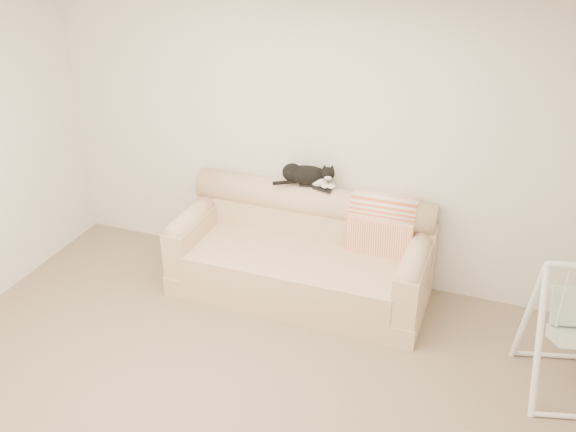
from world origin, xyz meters
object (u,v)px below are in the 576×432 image
object	(u,v)px
remote_a	(310,185)
remote_b	(322,189)
tuxedo_cat	(307,175)
sofa	(302,254)

from	to	relation	value
remote_a	remote_b	world-z (taller)	remote_a
remote_a	remote_b	size ratio (longest dim) A/B	1.06
remote_b	tuxedo_cat	size ratio (longest dim) A/B	0.33
sofa	tuxedo_cat	bearing A→B (deg)	101.89
tuxedo_cat	remote_a	bearing A→B (deg)	12.14
sofa	remote_a	world-z (taller)	remote_a
remote_a	remote_b	distance (m)	0.13
tuxedo_cat	remote_b	bearing A→B (deg)	-14.15
remote_a	tuxedo_cat	xyz separation A→B (m)	(-0.02, -0.01, 0.09)
sofa	remote_b	size ratio (longest dim) A/B	12.45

